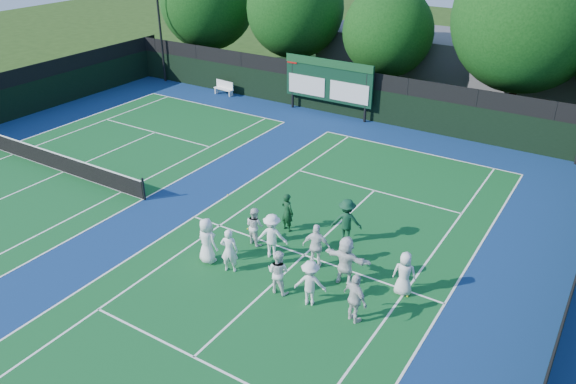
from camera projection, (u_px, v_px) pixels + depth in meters
The scene contains 30 objects.
ground at pixel (290, 268), 20.64m from camera, with size 120.00×120.00×0.00m, color #203C10.
court_apron at pixel (185, 214), 24.24m from camera, with size 34.00×32.00×0.01m, color navy.
near_court at pixel (304, 255), 21.39m from camera, with size 11.05×23.85×0.01m.
left_court at pixel (64, 172), 28.04m from camera, with size 11.05×23.85×0.01m.
back_fence at pixel (345, 95), 34.89m from camera, with size 34.00×0.08×3.00m.
divider_fence_right at pixel (567, 308), 16.50m from camera, with size 0.08×32.00×3.00m.
scoreboard at pixel (328, 81), 34.68m from camera, with size 6.00×0.21×3.55m.
clubhouse at pixel (450, 65), 38.71m from camera, with size 18.00×6.00×4.00m, color #56555A.
tennis_net at pixel (62, 163), 27.82m from camera, with size 11.30×0.10×1.10m.
bench at pixel (224, 87), 39.12m from camera, with size 1.58×0.56×0.98m.
tree_a at pixel (210, 5), 42.22m from camera, with size 7.08×7.08×8.90m.
tree_b at pixel (298, 11), 38.45m from camera, with size 6.70×6.70×8.90m.
tree_c at pixel (390, 34), 35.53m from camera, with size 5.76×5.76×7.61m.
tree_d at pixel (529, 23), 30.99m from camera, with size 8.18×8.18×10.38m.
tennis_ball_0 at pixel (248, 229), 23.07m from camera, with size 0.07×0.07×0.07m, color yellow.
tennis_ball_3 at pixel (228, 195), 25.77m from camera, with size 0.07×0.07×0.07m, color yellow.
tennis_ball_4 at pixel (349, 229), 23.04m from camera, with size 0.07×0.07×0.07m, color yellow.
tennis_ball_5 at pixel (407, 296), 19.12m from camera, with size 0.07×0.07×0.07m, color yellow.
player_front_0 at pixel (207, 241), 20.63m from camera, with size 0.88×0.57×1.81m, color white.
player_front_1 at pixel (229, 250), 20.11m from camera, with size 0.64×0.42×1.75m, color white.
player_front_2 at pixel (278, 272), 19.04m from camera, with size 0.80×0.62×1.64m, color white.
player_front_3 at pixel (310, 283), 18.44m from camera, with size 1.08×0.62×1.67m, color silver.
player_front_4 at pixel (355, 299), 17.64m from camera, with size 1.04×0.43×1.77m, color silver.
player_back_0 at pixel (255, 226), 21.82m from camera, with size 0.76×0.59×1.57m, color white.
player_back_1 at pixel (272, 236), 20.94m from camera, with size 1.16×0.67×1.80m, color white.
player_back_2 at pixel (316, 246), 20.34m from camera, with size 1.04×0.43×1.77m, color white.
player_back_3 at pixel (346, 261), 19.43m from camera, with size 1.73×0.55×1.87m, color white.
player_back_4 at pixel (404, 274), 18.95m from camera, with size 0.80×0.52×1.63m, color silver.
coach_left at pixel (287, 212), 22.68m from camera, with size 0.61×0.40×1.67m, color #0D3219.
coach_right at pixel (347, 221), 21.86m from camera, with size 1.20×0.69×1.86m, color #103B24.
Camera 1 is at (9.04, -14.47, 11.95)m, focal length 35.00 mm.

